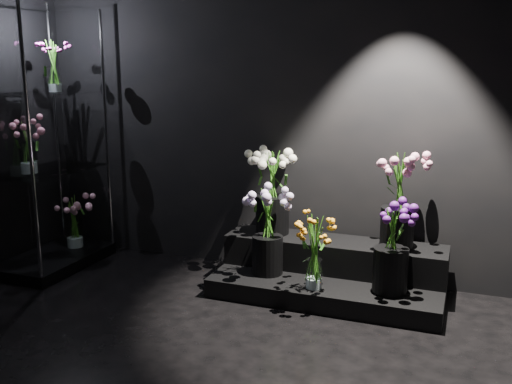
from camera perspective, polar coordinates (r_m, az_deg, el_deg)
The scene contains 12 objects.
floor at distance 3.34m, azimuth -12.04°, elevation -18.20°, with size 4.00×4.00×0.00m, color black.
wall_back at distance 4.69m, azimuth 0.58°, elevation 8.91°, with size 4.00×4.00×0.00m, color black.
display_riser at distance 4.43m, azimuth 7.43°, elevation -7.90°, with size 1.70×0.75×0.38m.
display_case at distance 5.05m, azimuth -20.35°, elevation 4.76°, with size 0.59×0.98×2.16m.
bouquet_orange_bells at distance 4.05m, azimuth 5.87°, elevation -5.84°, with size 0.27×0.27×0.54m.
bouquet_lilac at distance 4.29m, azimuth 1.18°, elevation -3.21°, with size 0.46×0.46×0.69m.
bouquet_purple at distance 4.05m, azimuth 13.42°, elevation -5.04°, with size 0.33×0.33×0.64m.
bouquet_cream_roses at distance 4.51m, azimuth 1.67°, elevation 0.57°, with size 0.48×0.48×0.67m.
bouquet_pink_roses at distance 4.29m, azimuth 14.10°, elevation -0.24°, with size 0.39×0.39×0.70m.
bouquet_case_pink at distance 4.94m, azimuth -21.91°, elevation 4.45°, with size 0.37×0.37×0.45m.
bouquet_case_magenta at distance 5.06m, azimuth -19.59°, elevation 11.86°, with size 0.29×0.29×0.42m.
bouquet_case_base_pink at distance 5.35m, azimuth -17.77°, elevation -2.69°, with size 0.42×0.42×0.47m.
Camera 1 is at (1.62, -2.39, 1.69)m, focal length 40.00 mm.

